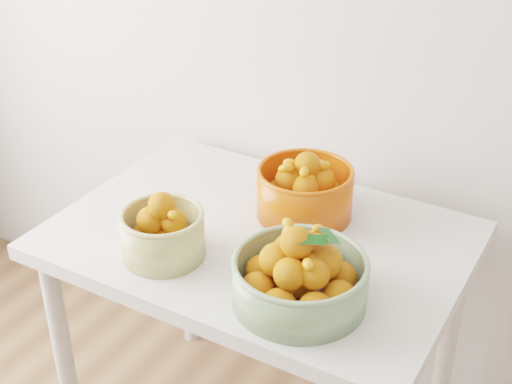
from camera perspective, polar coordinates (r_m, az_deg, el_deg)
table at (r=1.82m, az=0.21°, el=-5.87°), size 1.00×0.70×0.75m
bowl_cream at (r=1.67m, az=-7.46°, el=-3.21°), size 0.22×0.22×0.17m
bowl_green at (r=1.51m, az=3.52°, el=-6.79°), size 0.32×0.32×0.19m
bowl_orange at (r=1.81m, az=3.91°, el=0.10°), size 0.29×0.29×0.18m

